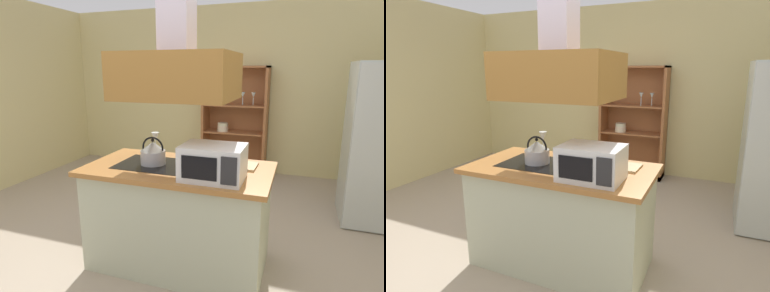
# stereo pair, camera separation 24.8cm
# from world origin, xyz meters

# --- Properties ---
(ground_plane) EXTENTS (7.80, 7.80, 0.00)m
(ground_plane) POSITION_xyz_m (0.00, 0.00, 0.00)
(ground_plane) COLOR tan
(wall_back) EXTENTS (6.00, 0.12, 2.70)m
(wall_back) POSITION_xyz_m (0.00, 3.00, 1.35)
(wall_back) COLOR #D7C889
(wall_back) RESTS_ON ground
(kitchen_island) EXTENTS (1.56, 0.84, 0.90)m
(kitchen_island) POSITION_xyz_m (0.13, 0.08, 0.45)
(kitchen_island) COLOR #B6BC9F
(kitchen_island) RESTS_ON ground
(range_hood) EXTENTS (0.90, 0.70, 1.23)m
(range_hood) POSITION_xyz_m (0.13, 0.08, 1.76)
(range_hood) COLOR #A06C2F
(dish_cabinet) EXTENTS (1.03, 0.40, 1.75)m
(dish_cabinet) POSITION_xyz_m (0.06, 2.78, 0.77)
(dish_cabinet) COLOR #9B5C34
(dish_cabinet) RESTS_ON ground
(kettle) EXTENTS (0.22, 0.22, 0.24)m
(kettle) POSITION_xyz_m (-0.10, 0.08, 1.00)
(kettle) COLOR #B6B7BF
(kettle) RESTS_ON kitchen_island
(cutting_board) EXTENTS (0.35, 0.25, 0.02)m
(cutting_board) POSITION_xyz_m (0.59, 0.26, 0.91)
(cutting_board) COLOR tan
(cutting_board) RESTS_ON kitchen_island
(microwave) EXTENTS (0.46, 0.35, 0.26)m
(microwave) POSITION_xyz_m (0.48, -0.13, 1.03)
(microwave) COLOR silver
(microwave) RESTS_ON kitchen_island
(wine_glass_on_counter) EXTENTS (0.08, 0.08, 0.21)m
(wine_glass_on_counter) POSITION_xyz_m (-0.25, 0.42, 1.05)
(wine_glass_on_counter) COLOR silver
(wine_glass_on_counter) RESTS_ON kitchen_island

